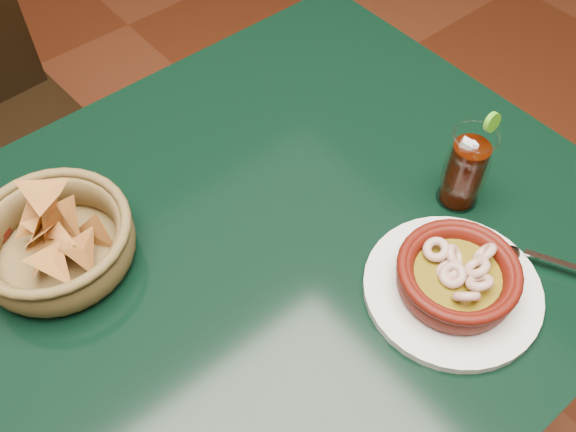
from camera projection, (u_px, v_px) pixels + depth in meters
dining_table at (203, 327)px, 0.90m from camera, size 1.20×0.80×0.75m
shrimp_plate at (456, 279)px, 0.80m from camera, size 0.27×0.23×0.07m
chip_basket at (55, 241)px, 0.83m from camera, size 0.24×0.24×0.15m
cola_drink at (466, 169)px, 0.87m from camera, size 0.13×0.13×0.15m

